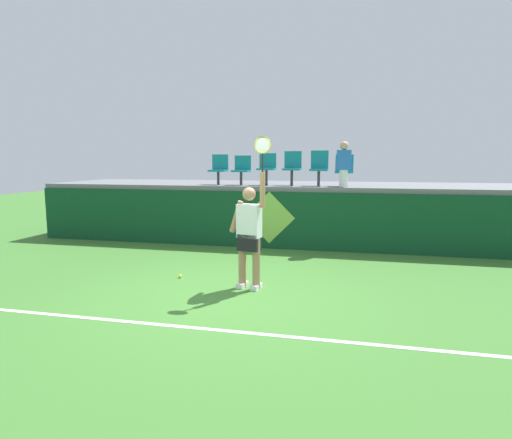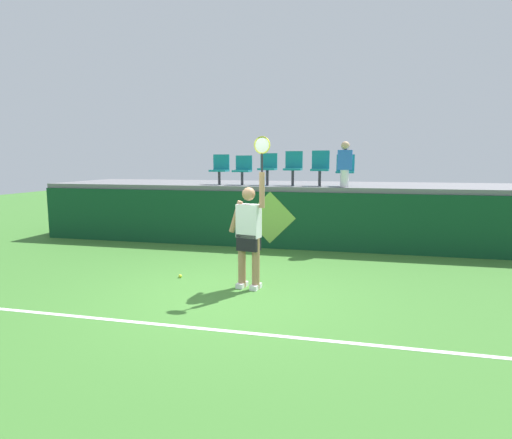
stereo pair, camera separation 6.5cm
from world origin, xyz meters
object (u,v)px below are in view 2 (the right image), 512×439
Objects in this scene: spectator_0 at (345,163)px; water_bottle at (264,181)px; tennis_ball at (180,276)px; stadium_chair_0 at (220,168)px; stadium_chair_5 at (345,169)px; tennis_player at (249,232)px; stadium_chair_3 at (293,166)px; stadium_chair_2 at (268,167)px; stadium_chair_1 at (243,169)px; stadium_chair_4 at (320,166)px.

water_bottle is at bearing -175.01° from spectator_0.
spectator_0 reaches higher than tennis_ball.
stadium_chair_0 is 1.02× the size of stadium_chair_5.
tennis_player reaches higher than stadium_chair_3.
stadium_chair_2 is 0.66m from stadium_chair_3.
stadium_chair_3 is at bearing 162.39° from spectator_0.
tennis_ball is 0.08× the size of stadium_chair_2.
stadium_chair_2 is at bearing 168.28° from spectator_0.
water_bottle is 0.95m from stadium_chair_1.
stadium_chair_3 reaches higher than stadium_chair_2.
stadium_chair_5 is (0.62, -0.00, -0.06)m from stadium_chair_4.
stadium_chair_3 is 0.99× the size of stadium_chair_4.
stadium_chair_4 is at bearing 78.80° from tennis_player.
stadium_chair_5 is 0.72× the size of spectator_0.
water_bottle is at bearing 74.31° from tennis_ball.
stadium_chair_3 is at bearing 42.24° from water_bottle.
stadium_chair_2 is 0.94× the size of stadium_chair_3.
tennis_ball is 0.27× the size of water_bottle.
spectator_0 is at bearing 68.64° from tennis_player.
stadium_chair_3 is at bearing 67.76° from tennis_ball.
tennis_ball is 0.08× the size of stadium_chair_3.
stadium_chair_4 is (0.80, 4.03, 1.04)m from tennis_player.
stadium_chair_3 is (0.12, 4.03, 1.04)m from tennis_player.
stadium_chair_2 reaches higher than stadium_chair_0.
stadium_chair_2 is at bearing 76.93° from tennis_ball.
spectator_0 reaches higher than stadium_chair_2.
stadium_chair_1 is 1.33m from stadium_chair_3.
stadium_chair_4 is at bearing 0.23° from stadium_chair_1.
water_bottle is 0.28× the size of stadium_chair_3.
stadium_chair_1 is at bearing 179.95° from stadium_chair_2.
stadium_chair_3 reaches higher than tennis_ball.
tennis_ball is 0.09× the size of stadium_chair_1.
stadium_chair_4 is at bearing 59.42° from tennis_ball.
tennis_ball is at bearing -112.24° from stadium_chair_3.
stadium_chair_4 is at bearing 179.59° from stadium_chair_5.
stadium_chair_2 is 1.95m from stadium_chair_5.
stadium_chair_2 is at bearing 97.59° from tennis_player.
stadium_chair_5 is (2.81, 3.71, 1.90)m from tennis_ball.
stadium_chair_1 is (-0.69, 0.57, 0.30)m from water_bottle.
stadium_chair_5 is (1.93, 0.58, 0.30)m from water_bottle.
tennis_player reaches higher than stadium_chair_5.
stadium_chair_0 is 0.73× the size of spectator_0.
tennis_player reaches higher than stadium_chair_4.
stadium_chair_4 is (1.31, 0.58, 0.36)m from water_bottle.
stadium_chair_0 reaches higher than stadium_chair_5.
water_bottle is (-0.52, 3.45, 0.67)m from tennis_player.
tennis_player reaches higher than stadium_chair_0.
water_bottle is at bearing -88.02° from stadium_chair_2.
tennis_ball is 0.07× the size of stadium_chair_4.
stadium_chair_2 is (-0.54, 4.02, 1.02)m from tennis_player.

